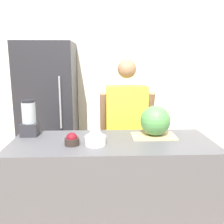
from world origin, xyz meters
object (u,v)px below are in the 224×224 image
(refrigerator, at_px, (50,111))
(watermelon, at_px, (155,121))
(person, at_px, (126,130))
(blender, at_px, (29,120))
(bowl_cherries, at_px, (72,140))
(bowl_cream, at_px, (95,139))

(refrigerator, xyz_separation_m, watermelon, (1.19, -1.15, 0.14))
(person, distance_m, watermelon, 0.63)
(refrigerator, distance_m, person, 1.16)
(watermelon, height_order, blender, blender)
(blender, bearing_deg, bowl_cherries, -34.17)
(refrigerator, xyz_separation_m, person, (0.98, -0.60, -0.10))
(refrigerator, relative_size, watermelon, 6.63)
(watermelon, xyz_separation_m, blender, (-1.15, 0.08, 0.00))
(refrigerator, relative_size, person, 1.13)
(blender, bearing_deg, person, 26.27)
(bowl_cream, height_order, blender, blender)
(bowl_cherries, bearing_deg, watermelon, 15.42)
(watermelon, height_order, bowl_cherries, watermelon)
(blender, bearing_deg, watermelon, -4.14)
(watermelon, bearing_deg, refrigerator, 135.98)
(refrigerator, xyz_separation_m, bowl_cream, (0.65, -1.36, 0.05))
(bowl_cream, xyz_separation_m, blender, (-0.61, 0.29, 0.10))
(bowl_cream, bearing_deg, refrigerator, 115.76)
(person, relative_size, blender, 4.74)
(refrigerator, bearing_deg, bowl_cherries, -71.22)
(person, relative_size, bowl_cream, 9.04)
(watermelon, relative_size, blender, 0.81)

